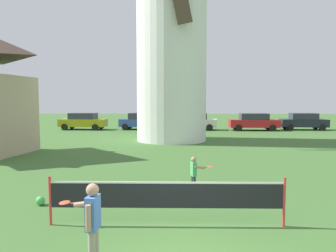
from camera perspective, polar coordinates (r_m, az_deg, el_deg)
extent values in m
cylinder|color=white|center=(22.40, 0.63, 13.09)|extent=(4.71, 4.71, 12.17)
cylinder|color=red|center=(7.81, -20.05, -12.27)|extent=(0.06, 0.06, 1.10)
cylinder|color=red|center=(7.71, 19.78, -12.49)|extent=(0.06, 0.06, 1.10)
cube|color=black|center=(7.28, -0.28, -12.20)|extent=(5.12, 0.01, 0.55)
cube|color=white|center=(7.20, -0.28, -9.96)|extent=(5.12, 0.02, 0.04)
cylinder|color=#9E937F|center=(5.85, -13.25, -20.41)|extent=(0.13, 0.13, 0.64)
cylinder|color=#9E937F|center=(5.97, -12.73, -19.88)|extent=(0.13, 0.13, 0.64)
cube|color=#4C7AD1|center=(5.69, -13.10, -14.63)|extent=(0.21, 0.33, 0.57)
sphere|color=tan|center=(5.57, -13.17, -10.91)|extent=(0.21, 0.21, 0.21)
cylinder|color=tan|center=(5.52, -13.88, -15.48)|extent=(0.09, 0.09, 0.42)
cylinder|color=tan|center=(5.88, -14.25, -13.12)|extent=(0.44, 0.14, 0.16)
cylinder|color=#D84C33|center=(5.95, -15.80, -12.96)|extent=(0.22, 0.05, 0.04)
ellipsoid|color=#D84C33|center=(6.04, -17.75, -12.74)|extent=(0.21, 0.26, 0.03)
cylinder|color=#333338|center=(10.07, 4.37, -10.01)|extent=(0.10, 0.10, 0.48)
cylinder|color=#333338|center=(9.94, 4.65, -10.21)|extent=(0.10, 0.10, 0.48)
cube|color=#4CB266|center=(9.90, 4.52, -7.55)|extent=(0.19, 0.26, 0.43)
sphere|color=tan|center=(9.84, 4.54, -5.89)|extent=(0.16, 0.16, 0.16)
cylinder|color=tan|center=(10.04, 4.22, -7.49)|extent=(0.07, 0.07, 0.32)
cylinder|color=tan|center=(9.81, 5.60, -7.28)|extent=(0.34, 0.16, 0.12)
cylinder|color=#D84C33|center=(9.86, 6.31, -7.23)|extent=(0.22, 0.09, 0.04)
ellipsoid|color=#D84C33|center=(9.94, 7.49, -7.15)|extent=(0.24, 0.28, 0.03)
sphere|color=#4CB259|center=(9.41, -21.56, -12.15)|extent=(0.24, 0.24, 0.24)
cube|color=#999919|center=(31.38, -14.72, 0.57)|extent=(4.42, 2.08, 0.70)
cube|color=#2D333D|center=(31.35, -14.75, 1.72)|extent=(2.52, 1.71, 0.56)
cylinder|color=black|center=(31.73, -11.71, 0.03)|extent=(0.61, 0.23, 0.60)
cylinder|color=black|center=(30.12, -12.70, -0.22)|extent=(0.61, 0.23, 0.60)
cylinder|color=black|center=(32.74, -16.56, 0.08)|extent=(0.61, 0.23, 0.60)
cylinder|color=black|center=(31.18, -17.77, -0.17)|extent=(0.61, 0.23, 0.60)
cube|color=#334C99|center=(30.45, -4.72, 0.59)|extent=(4.12, 2.13, 0.70)
cube|color=#2D333D|center=(30.41, -4.72, 1.77)|extent=(2.37, 1.74, 0.56)
cylinder|color=black|center=(31.06, -1.96, 0.03)|extent=(0.62, 0.25, 0.60)
cylinder|color=black|center=(29.39, -2.50, -0.23)|extent=(0.62, 0.25, 0.60)
cylinder|color=black|center=(31.61, -6.77, 0.08)|extent=(0.62, 0.25, 0.60)
cylinder|color=black|center=(29.97, -7.57, -0.17)|extent=(0.62, 0.25, 0.60)
cube|color=silver|center=(30.19, 4.69, 0.55)|extent=(4.24, 2.12, 0.70)
cube|color=#2D333D|center=(30.16, 4.69, 1.75)|extent=(2.43, 1.73, 0.56)
cylinder|color=black|center=(31.04, 7.31, -0.01)|extent=(0.62, 0.24, 0.60)
cylinder|color=black|center=(29.35, 7.32, -0.27)|extent=(0.62, 0.24, 0.60)
cylinder|color=black|center=(31.15, 2.20, 0.04)|extent=(0.62, 0.24, 0.60)
cylinder|color=black|center=(29.46, 1.92, -0.22)|extent=(0.62, 0.24, 0.60)
cube|color=red|center=(30.59, 14.88, 0.47)|extent=(4.47, 1.83, 0.70)
cube|color=#2D333D|center=(30.55, 14.90, 1.64)|extent=(2.52, 1.57, 0.56)
cylinder|color=black|center=(31.78, 17.19, -0.07)|extent=(0.60, 0.20, 0.60)
cylinder|color=black|center=(30.15, 18.00, -0.33)|extent=(0.60, 0.20, 0.60)
cylinder|color=black|center=(31.17, 11.83, -0.05)|extent=(0.60, 0.20, 0.60)
cylinder|color=black|center=(29.49, 12.35, -0.32)|extent=(0.60, 0.20, 0.60)
cube|color=#1E232D|center=(32.59, 22.73, 0.51)|extent=(4.25, 1.99, 0.70)
cube|color=#2D333D|center=(32.55, 22.76, 1.61)|extent=(2.42, 1.66, 0.56)
cylinder|color=black|center=(33.87, 24.55, 0.00)|extent=(0.61, 0.22, 0.60)
cylinder|color=black|center=(32.27, 25.55, -0.25)|extent=(0.61, 0.22, 0.60)
cylinder|color=black|center=(33.03, 19.94, 0.03)|extent=(0.61, 0.22, 0.60)
cylinder|color=black|center=(31.40, 20.73, -0.22)|extent=(0.61, 0.22, 0.60)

